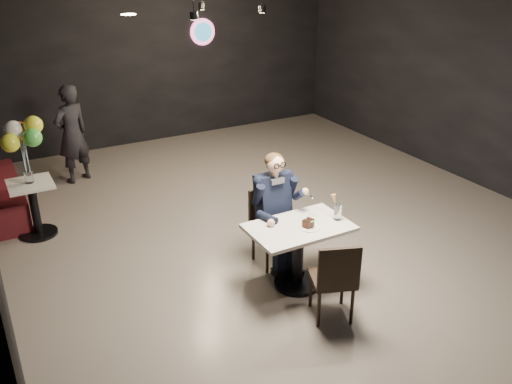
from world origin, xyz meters
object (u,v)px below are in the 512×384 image
seated_man (273,209)px  sundae_glass (338,212)px  main_table (298,256)px  chair_near (332,277)px  chair_far (273,228)px  booth_bench (0,180)px  passerby (72,134)px  side_table (35,211)px  balloon_vase (29,177)px

seated_man → sundae_glass: 0.78m
main_table → chair_near: bearing=-90.0°
chair_far → chair_near: 1.18m
seated_man → sundae_glass: size_ratio=7.71×
chair_near → chair_far: bearing=110.9°
booth_bench → passerby: (1.16, 0.62, 0.31)m
sundae_glass → side_table: size_ratio=0.27×
main_table → side_table: bearing=131.8°
chair_near → side_table: bearing=146.8°
seated_man → sundae_glass: (0.45, -0.63, 0.12)m
sundae_glass → booth_bench: booth_bench is taller
chair_far → passerby: bearing=112.0°
main_table → booth_bench: bearing=126.2°
balloon_vase → main_table: bearing=-48.2°
passerby → side_table: bearing=37.7°
side_table → seated_man: bearing=-41.5°
chair_near → passerby: passerby is taller
passerby → seated_man: bearing=87.7°
main_table → side_table: main_table is taller
seated_man → side_table: size_ratio=2.12×
main_table → sundae_glass: sundae_glass is taller
chair_far → booth_bench: size_ratio=0.48×
chair_near → booth_bench: size_ratio=0.48×
chair_far → chair_near: bearing=-90.0°
sundae_glass → booth_bench: 4.86m
booth_bench → side_table: size_ratio=2.82×
sundae_glass → side_table: bearing=136.0°
chair_far → sundae_glass: (0.45, -0.63, 0.38)m
chair_far → seated_man: seated_man is taller
main_table → balloon_vase: 3.57m
main_table → sundae_glass: 0.65m
balloon_vase → chair_near: bearing=-54.2°
chair_near → sundae_glass: (0.45, 0.55, 0.38)m
chair_far → balloon_vase: chair_far is taller
main_table → chair_far: 0.56m
main_table → sundae_glass: bearing=-9.6°
sundae_glass → balloon_vase: (-2.81, 2.72, -0.02)m
chair_near → sundae_glass: sundae_glass is taller
booth_bench → side_table: booth_bench is taller
side_table → balloon_vase: (0.00, 0.00, 0.49)m
chair_near → passerby: bearing=128.0°
chair_far → sundae_glass: sundae_glass is taller
main_table → booth_bench: booth_bench is taller
booth_bench → balloon_vase: size_ratio=12.34×
chair_far → side_table: size_ratio=1.35×
sundae_glass → side_table: sundae_glass is taller
chair_far → balloon_vase: size_ratio=5.91×
side_table → balloon_vase: 0.49m
sundae_glass → booth_bench: size_ratio=0.10×
main_table → seated_man: bearing=90.0°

